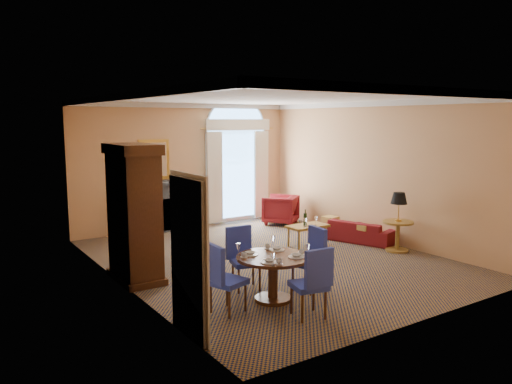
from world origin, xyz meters
TOP-DOWN VIEW (x-y plane):
  - ground at (0.00, 0.00)m, footprint 7.50×7.50m
  - room_envelope at (-0.03, 0.67)m, footprint 6.04×7.52m
  - armoire at (-2.72, 0.20)m, footprint 0.68×1.21m
  - dining_table at (-1.33, -1.96)m, footprint 1.13×1.13m
  - dining_chair_north at (-1.39, -1.17)m, footprint 0.56×0.56m
  - dining_chair_south at (-1.27, -2.85)m, footprint 0.55×0.55m
  - dining_chair_east at (-0.46, -1.87)m, footprint 0.56×0.56m
  - dining_chair_west at (-2.24, -1.98)m, footprint 0.57×0.57m
  - sofa at (2.55, 0.07)m, footprint 1.17×1.78m
  - armchair at (2.22, 2.63)m, footprint 1.18×1.19m
  - coffee_table at (1.31, 0.40)m, footprint 0.93×0.53m
  - side_table at (2.60, -1.03)m, footprint 0.65×0.65m

SIDE VIEW (x-z plane):
  - ground at x=0.00m, z-range 0.00..0.00m
  - sofa at x=2.55m, z-range 0.00..0.48m
  - armchair at x=2.22m, z-range 0.00..0.78m
  - coffee_table at x=1.31m, z-range 0.02..0.85m
  - dining_table at x=-1.33m, z-range 0.08..0.99m
  - dining_chair_north at x=-1.39m, z-range 0.07..1.10m
  - dining_chair_south at x=-1.27m, z-range 0.07..1.10m
  - dining_chair_east at x=-0.46m, z-range 0.07..1.10m
  - dining_chair_west at x=-2.24m, z-range 0.07..1.10m
  - side_table at x=2.60m, z-range 0.15..1.39m
  - armoire at x=-2.72m, z-range -0.04..2.33m
  - room_envelope at x=-0.03m, z-range 0.78..4.23m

